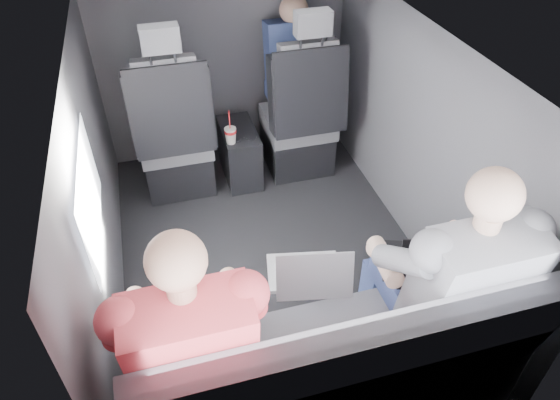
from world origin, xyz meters
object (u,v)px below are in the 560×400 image
object	(u,v)px
soda_cup	(231,135)
laptop_silver	(308,273)
passenger_front_right	(293,63)
rear_bench	(333,375)
center_console	(240,153)
front_seat_left	(175,142)
front_seat_right	(300,123)
laptop_black	(427,263)
passenger_rear_left	(192,340)
passenger_rear_right	(445,280)
laptop_white	(184,317)

from	to	relation	value
soda_cup	laptop_silver	size ratio (longest dim) A/B	0.68
passenger_front_right	rear_bench	bearing A→B (deg)	-102.19
center_console	laptop_silver	distance (m)	1.69
front_seat_left	front_seat_right	world-z (taller)	same
laptop_black	rear_bench	bearing A→B (deg)	-156.28
rear_bench	soda_cup	bearing A→B (deg)	92.65
front_seat_right	passenger_rear_left	distance (m)	2.09
laptop_silver	passenger_rear_right	world-z (taller)	passenger_rear_right
center_console	soda_cup	xyz separation A→B (m)	(-0.08, -0.15, 0.26)
rear_bench	laptop_silver	world-z (taller)	rear_bench
laptop_black	passenger_rear_left	world-z (taller)	passenger_rear_left
passenger_front_right	laptop_black	bearing A→B (deg)	-88.91
center_console	passenger_rear_right	world-z (taller)	passenger_rear_right
soda_cup	laptop_black	bearing A→B (deg)	-69.48
laptop_white	passenger_front_right	bearing A→B (deg)	61.72
front_seat_left	laptop_white	bearing A→B (deg)	-94.25
laptop_white	front_seat_right	bearing A→B (deg)	58.58
front_seat_right	passenger_front_right	world-z (taller)	front_seat_right
center_console	front_seat_left	bearing A→B (deg)	-174.93
laptop_silver	laptop_black	distance (m)	0.54
laptop_black	passenger_rear_left	bearing A→B (deg)	-173.19
front_seat_left	passenger_front_right	xyz separation A→B (m)	(0.92, 0.26, 0.35)
passenger_rear_left	laptop_black	bearing A→B (deg)	6.81
soda_cup	passenger_rear_left	bearing A→B (deg)	-105.72
rear_bench	laptop_white	size ratio (longest dim) A/B	4.24
laptop_silver	passenger_front_right	world-z (taller)	passenger_front_right
front_seat_left	laptop_black	distance (m)	1.95
front_seat_right	center_console	size ratio (longest dim) A/B	2.64
passenger_front_right	passenger_rear_right	bearing A→B (deg)	-88.65
passenger_rear_right	passenger_front_right	bearing A→B (deg)	91.35
passenger_rear_left	passenger_rear_right	bearing A→B (deg)	-0.01
laptop_silver	passenger_front_right	size ratio (longest dim) A/B	0.45
passenger_rear_right	passenger_rear_left	bearing A→B (deg)	179.99
soda_cup	laptop_black	xyz separation A→B (m)	(0.59, -1.57, 0.17)
laptop_white	passenger_front_right	xyz separation A→B (m)	(1.04, 1.94, 0.12)
rear_bench	center_console	bearing A→B (deg)	90.00
center_console	passenger_front_right	world-z (taller)	passenger_front_right
front_seat_right	laptop_white	size ratio (longest dim) A/B	3.35
soda_cup	laptop_white	size ratio (longest dim) A/B	0.66
laptop_black	passenger_rear_left	xyz separation A→B (m)	(-1.06, -0.13, 0.01)
soda_cup	laptop_silver	distance (m)	1.49
laptop_white	passenger_rear_left	bearing A→B (deg)	-83.37
center_console	laptop_white	size ratio (longest dim) A/B	1.27
center_console	laptop_black	distance (m)	1.84
front_seat_left	front_seat_right	size ratio (longest dim) A/B	1.00
front_seat_right	center_console	distance (m)	0.49
passenger_rear_right	passenger_front_right	distance (m)	2.07
front_seat_left	center_console	distance (m)	0.49
center_console	soda_cup	world-z (taller)	soda_cup
laptop_white	laptop_silver	distance (m)	0.56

